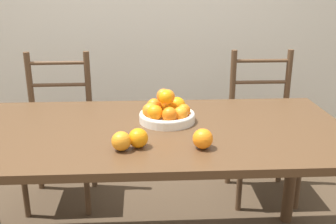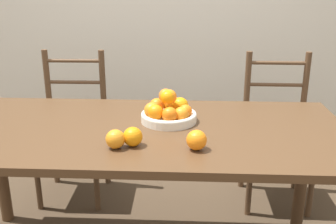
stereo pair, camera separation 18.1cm
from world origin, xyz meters
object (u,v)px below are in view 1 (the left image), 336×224
at_px(orange_loose_1, 121,141).
at_px(orange_loose_2, 203,139).
at_px(fruit_bowl, 167,112).
at_px(chair_right, 263,129).
at_px(orange_loose_0, 139,138).
at_px(chair_left, 59,133).

height_order(orange_loose_1, orange_loose_2, orange_loose_2).
distance_m(orange_loose_1, orange_loose_2, 0.33).
bearing_deg(fruit_bowl, chair_right, 42.81).
relative_size(fruit_bowl, orange_loose_1, 3.40).
xyz_separation_m(orange_loose_0, orange_loose_1, (-0.07, -0.03, -0.00)).
distance_m(orange_loose_0, chair_right, 1.28).
bearing_deg(orange_loose_0, orange_loose_2, -5.39).
xyz_separation_m(fruit_bowl, orange_loose_1, (-0.20, -0.33, -0.01)).
bearing_deg(chair_left, fruit_bowl, -43.85).
height_order(fruit_bowl, orange_loose_1, fruit_bowl).
relative_size(orange_loose_2, chair_right, 0.08).
xyz_separation_m(orange_loose_0, chair_left, (-0.54, 0.93, -0.34)).
relative_size(chair_left, chair_right, 1.00).
bearing_deg(chair_right, orange_loose_1, -132.08).
bearing_deg(orange_loose_0, chair_left, 120.21).
bearing_deg(fruit_bowl, orange_loose_1, -120.97).
bearing_deg(fruit_bowl, orange_loose_0, -113.13).
height_order(orange_loose_2, chair_left, chair_left).
bearing_deg(orange_loose_1, fruit_bowl, 59.03).
height_order(orange_loose_0, chair_right, chair_right).
height_order(fruit_bowl, chair_left, chair_left).
bearing_deg(chair_left, orange_loose_1, -64.60).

